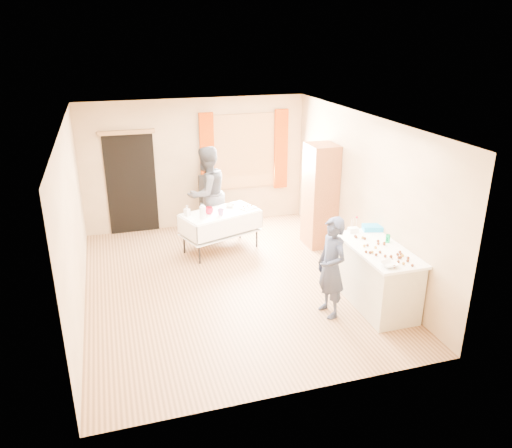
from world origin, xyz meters
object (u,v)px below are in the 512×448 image
object	(u,v)px
woman	(207,194)
cabinet	(320,196)
counter	(376,276)
party_table	(221,227)
girl	(331,268)
chair	(213,213)

from	to	relation	value
woman	cabinet	bearing A→B (deg)	124.86
cabinet	counter	xyz separation A→B (m)	(-0.10, -2.32, -0.51)
party_table	girl	xyz separation A→B (m)	(0.98, -2.63, 0.29)
party_table	woman	bearing A→B (deg)	79.76
counter	girl	bearing A→B (deg)	-175.40
cabinet	counter	size ratio (longest dim) A/B	1.28
counter	girl	distance (m)	0.82
party_table	chair	distance (m)	1.14
girl	counter	bearing A→B (deg)	85.41
party_table	cabinet	bearing A→B (deg)	-26.96
girl	woman	xyz separation A→B (m)	(-1.08, 3.28, 0.17)
cabinet	counter	bearing A→B (deg)	-92.47
cabinet	party_table	size ratio (longest dim) A/B	1.24
counter	cabinet	bearing A→B (deg)	87.53
cabinet	chair	world-z (taller)	cabinet
counter	woman	xyz separation A→B (m)	(-1.84, 3.22, 0.45)
chair	girl	xyz separation A→B (m)	(0.88, -3.76, 0.41)
counter	chair	world-z (taller)	chair
woman	party_table	bearing A→B (deg)	68.76
party_table	girl	world-z (taller)	girl
party_table	counter	bearing A→B (deg)	-75.09
counter	woman	bearing A→B (deg)	119.74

